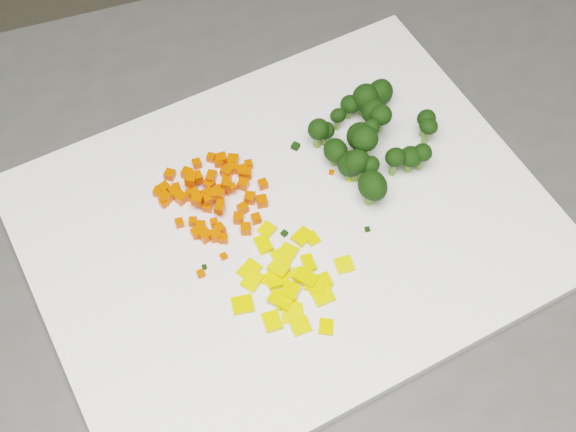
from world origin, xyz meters
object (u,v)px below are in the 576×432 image
counter_block (268,419)px  broccoli_pile (370,131)px  carrot_pile (210,190)px  pepper_pile (280,277)px  cutting_board (288,225)px

counter_block → broccoli_pile: size_ratio=8.50×
carrot_pile → pepper_pile: (0.01, -0.11, -0.01)m
carrot_pile → pepper_pile: size_ratio=0.86×
counter_block → cutting_board: size_ratio=2.27×
cutting_board → carrot_pile: 0.08m
counter_block → broccoli_pile: broccoli_pile is taller
broccoli_pile → cutting_board: bearing=-162.2°
counter_block → cutting_board: (0.04, 0.02, 0.46)m
cutting_board → broccoli_pile: size_ratio=3.75×
broccoli_pile → carrot_pile: bearing=172.0°
cutting_board → carrot_pile: (-0.05, 0.06, 0.02)m
counter_block → cutting_board: 0.46m
counter_block → pepper_pile: 0.47m
cutting_board → carrot_pile: size_ratio=4.50×
pepper_pile → broccoli_pile: (0.15, 0.09, 0.02)m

